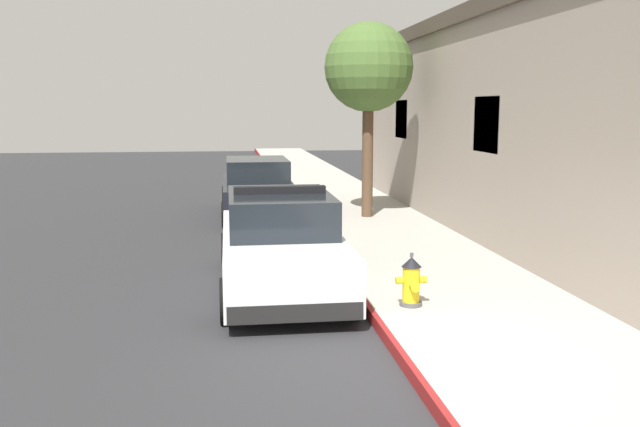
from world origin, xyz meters
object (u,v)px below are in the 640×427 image
(parked_car_silver_ahead, at_px, (257,189))
(street_tree, at_px, (368,69))
(police_cruiser, at_px, (280,244))
(fire_hydrant, at_px, (411,282))

(parked_car_silver_ahead, distance_m, street_tree, 4.44)
(parked_car_silver_ahead, height_order, street_tree, street_tree)
(police_cruiser, bearing_deg, fire_hydrant, -46.54)
(parked_car_silver_ahead, bearing_deg, fire_hydrant, -79.67)
(fire_hydrant, bearing_deg, street_tree, 82.71)
(police_cruiser, xyz_separation_m, parked_car_silver_ahead, (-0.03, 7.67, -0.00))
(police_cruiser, height_order, fire_hydrant, police_cruiser)
(police_cruiser, xyz_separation_m, fire_hydrant, (1.70, -1.79, -0.23))
(fire_hydrant, xyz_separation_m, street_tree, (1.02, 7.95, 3.38))
(police_cruiser, distance_m, parked_car_silver_ahead, 7.67)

